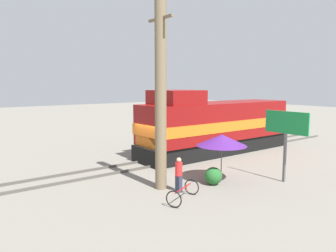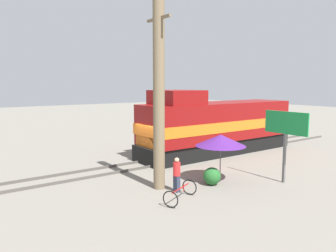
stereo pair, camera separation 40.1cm
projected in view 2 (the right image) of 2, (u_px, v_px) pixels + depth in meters
ground_plane at (156, 163)px, 20.99m from camera, size 120.00×120.00×0.00m
rail_near at (150, 160)px, 21.56m from camera, size 0.08×36.97×0.15m
rail_far at (163, 164)px, 20.41m from camera, size 0.08×36.97×0.15m
locomotive at (215, 126)px, 23.73m from camera, size 3.23×12.89×4.64m
utility_pole at (159, 94)px, 15.37m from camera, size 1.80×0.55×9.12m
vendor_umbrella at (221, 140)px, 16.72m from camera, size 2.58×2.58×2.48m
billboard_sign at (286, 128)px, 16.54m from camera, size 2.45×0.12×3.68m
shrub_cluster at (212, 176)px, 16.45m from camera, size 0.89×0.89×0.89m
person_bystander at (177, 173)px, 15.31m from camera, size 0.34×0.34×1.65m
bicycle at (180, 193)px, 14.19m from camera, size 1.45×2.00×0.72m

